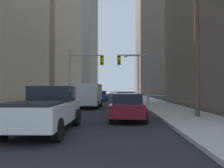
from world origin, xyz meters
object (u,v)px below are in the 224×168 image
at_px(pickup_truck_white, 47,109).
at_px(sedan_beige, 125,100).
at_px(sedan_maroon, 127,107).
at_px(traffic_signal_near_right, 135,68).
at_px(traffic_signal_near_left, 84,68).
at_px(cargo_van_silver, 89,94).
at_px(sedan_blue, 101,96).

distance_m(pickup_truck_white, sedan_beige, 12.35).
bearing_deg(sedan_maroon, sedan_beige, 89.87).
xyz_separation_m(sedan_maroon, traffic_signal_near_right, (1.11, 11.44, 3.25)).
bearing_deg(pickup_truck_white, traffic_signal_near_left, 92.86).
xyz_separation_m(cargo_van_silver, sedan_maroon, (3.35, -8.84, -0.52)).
bearing_deg(traffic_signal_near_right, pickup_truck_white, -107.06).
xyz_separation_m(pickup_truck_white, cargo_van_silver, (0.13, 12.36, 0.35)).
relative_size(cargo_van_silver, sedan_blue, 1.23).
distance_m(sedan_maroon, traffic_signal_near_left, 12.63).
xyz_separation_m(pickup_truck_white, traffic_signal_near_right, (4.59, 14.96, 3.09)).
height_order(cargo_van_silver, traffic_signal_near_right, traffic_signal_near_right).
bearing_deg(traffic_signal_near_right, cargo_van_silver, -149.73).
relative_size(sedan_blue, traffic_signal_near_left, 0.71).
bearing_deg(sedan_beige, traffic_signal_near_right, 70.72).
bearing_deg(sedan_beige, cargo_van_silver, 171.21).
distance_m(sedan_beige, traffic_signal_near_left, 6.20).
relative_size(pickup_truck_white, traffic_signal_near_right, 0.91).
height_order(sedan_maroon, sedan_beige, same).
relative_size(cargo_van_silver, traffic_signal_near_left, 0.87).
bearing_deg(traffic_signal_near_right, sedan_maroon, -95.55).
bearing_deg(traffic_signal_near_left, traffic_signal_near_right, -0.00).
bearing_deg(traffic_signal_near_left, pickup_truck_white, -87.14).
bearing_deg(pickup_truck_white, cargo_van_silver, 89.40).
bearing_deg(sedan_blue, sedan_maroon, -81.44).
height_order(sedan_blue, traffic_signal_near_left, traffic_signal_near_left).
bearing_deg(traffic_signal_near_right, traffic_signal_near_left, 180.00).
bearing_deg(traffic_signal_near_right, sedan_blue, 112.43).
xyz_separation_m(sedan_maroon, traffic_signal_near_left, (-4.23, 11.45, 3.27)).
bearing_deg(sedan_maroon, pickup_truck_white, -134.67).
distance_m(pickup_truck_white, sedan_blue, 25.78).
distance_m(sedan_maroon, sedan_beige, 8.32).
height_order(sedan_beige, traffic_signal_near_left, traffic_signal_near_left).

